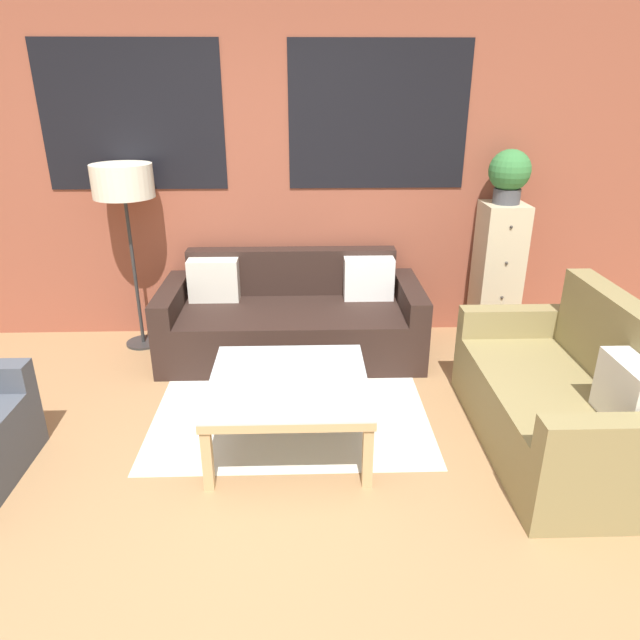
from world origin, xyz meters
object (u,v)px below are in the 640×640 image
at_px(couch_dark, 292,320).
at_px(coffee_table, 289,388).
at_px(potted_plant, 509,174).
at_px(settee_vintage, 565,401).
at_px(floor_lamp, 123,188).
at_px(drawer_cabinet, 497,273).

relative_size(couch_dark, coffee_table, 2.18).
relative_size(coffee_table, potted_plant, 2.24).
height_order(settee_vintage, coffee_table, settee_vintage).
bearing_deg(floor_lamp, couch_dark, -8.35).
bearing_deg(settee_vintage, coffee_table, 176.57).
bearing_deg(couch_dark, floor_lamp, 171.65).
height_order(couch_dark, potted_plant, potted_plant).
distance_m(settee_vintage, coffee_table, 1.63).
bearing_deg(settee_vintage, drawer_cabinet, 87.21).
xyz_separation_m(coffee_table, potted_plant, (1.70, 1.50, 1.02)).
distance_m(drawer_cabinet, potted_plant, 0.81).
relative_size(settee_vintage, potted_plant, 3.70).
bearing_deg(drawer_cabinet, settee_vintage, -92.79).
relative_size(couch_dark, drawer_cabinet, 1.76).
bearing_deg(potted_plant, floor_lamp, -179.15).
height_order(couch_dark, floor_lamp, floor_lamp).
bearing_deg(potted_plant, couch_dark, -172.34).
relative_size(settee_vintage, floor_lamp, 1.04).
height_order(floor_lamp, drawer_cabinet, floor_lamp).
bearing_deg(settee_vintage, floor_lamp, 151.68).
bearing_deg(drawer_cabinet, couch_dark, -172.34).
bearing_deg(coffee_table, potted_plant, 41.44).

